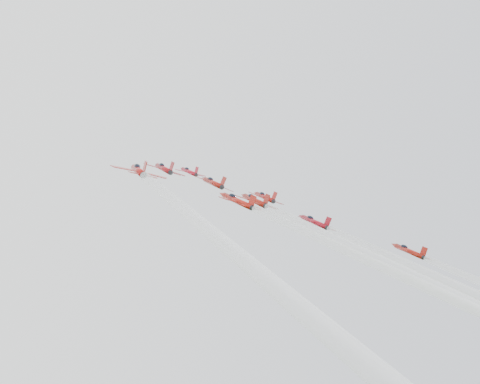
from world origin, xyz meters
TOP-DOWN VIEW (x-y plane):
  - jet_lead at (-2.26, 24.21)m, footprint 8.82×10.86m
  - jet_row2_left at (-15.68, 9.64)m, footprint 10.09×12.42m
  - jet_row2_center at (-2.35, 10.70)m, footprint 10.48×12.91m
  - jet_row2_right at (14.42, 13.64)m, footprint 10.20×12.56m
  - jet_center at (0.14, -43.92)m, footprint 10.33×91.02m
  - jet_rear_farleft at (-29.28, -51.17)m, footprint 10.23×90.21m
  - jet_rear_left at (-10.66, -50.74)m, footprint 9.29×81.92m
  - jet_rear_right at (8.70, -47.93)m, footprint 9.03×79.57m

SIDE VIEW (x-z plane):
  - jet_rear_farleft at x=-29.28m, z-range 83.21..150.76m
  - jet_rear_left at x=-10.66m, z-range 86.63..147.97m
  - jet_rear_right at x=8.70m, z-range 89.59..149.18m
  - jet_center at x=0.14m, z-range 88.29..156.45m
  - jet_row2_left at x=-15.68m, z-range 157.55..167.00m
  - jet_row2_center at x=-2.35m, z-range 158.16..167.97m
  - jet_row2_right at x=14.42m, z-range 160.47..170.02m
  - jet_lead at x=-2.26m, z-range 168.97..177.23m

